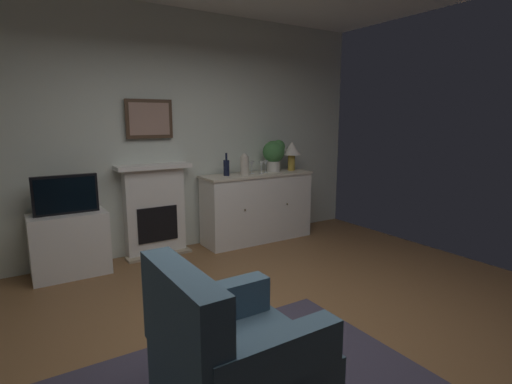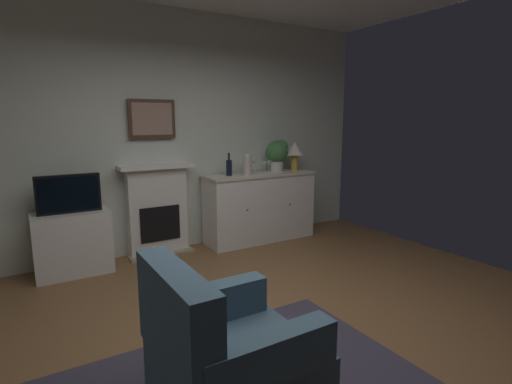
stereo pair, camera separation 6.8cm
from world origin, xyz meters
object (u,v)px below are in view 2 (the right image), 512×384
Objects in this scene: framed_picture at (152,119)px; tv_cabinet at (73,243)px; armchair at (226,356)px; wine_glass_center at (264,164)px; sideboard_cabinet at (260,207)px; tv_set at (69,194)px; vase_decorative at (247,164)px; wine_glass_left at (254,164)px; wine_bottle at (229,167)px; table_lamp at (295,151)px; potted_plant_small at (277,153)px; wine_glass_right at (269,164)px; fireplace_unit at (157,209)px.

tv_cabinet is (-0.98, -0.21, -1.29)m from framed_picture.
wine_glass_center is at bearing 54.02° from armchair.
sideboard_cabinet is 3.30m from armchair.
tv_cabinet is 1.21× the size of tv_set.
tv_set is at bearing 178.86° from vase_decorative.
wine_bottle is at bearing 179.14° from wine_glass_left.
table_lamp is at bearing 5.03° from wine_glass_center.
framed_picture is 1.80m from sideboard_cabinet.
framed_picture is at bearing 168.97° from wine_glass_center.
potted_plant_small reaches higher than tv_set.
wine_glass_left is (-0.64, 0.02, -0.16)m from table_lamp.
tv_set is 1.44× the size of potted_plant_small.
tv_set is (0.00, -0.02, 0.53)m from tv_cabinet.
tv_cabinet is at bearing -179.92° from wine_glass_left.
tv_set is at bearing -179.33° from wine_glass_left.
framed_picture is 1.62m from wine_glass_right.
sideboard_cabinet is at bearing 0.20° from tv_set.
fireplace_unit is 0.72× the size of sideboard_cabinet.
tv_cabinet is (-2.47, 0.00, -0.70)m from wine_glass_right.
wine_glass_left is at bearing 24.44° from vase_decorative.
wine_glass_center is 0.59× the size of vase_decorative.
table_lamp is 2.42× the size of wine_glass_left.
armchair is (-1.89, -2.70, -0.08)m from sideboard_cabinet.
fireplace_unit is 1.20× the size of armchair.
table_lamp is 0.45m from wine_glass_right.
fireplace_unit is 3.91× the size of vase_decorative.
wine_bottle reaches higher than wine_glass_right.
table_lamp reaches higher than wine_glass_right.
armchair is at bearing -125.98° from wine_glass_center.
sideboard_cabinet is at bearing -13.51° from wine_glass_left.
wine_bottle is 1.76× the size of wine_glass_center.
wine_glass_right is 0.27× the size of tv_set.
wine_glass_left is 0.17m from vase_decorative.
table_lamp is 0.26m from potted_plant_small.
armchair is at bearing -100.56° from framed_picture.
tv_cabinet is at bearing 178.23° from vase_decorative.
fireplace_unit is 1.77m from potted_plant_small.
sideboard_cabinet is 1.66× the size of armchair.
wine_glass_right reaches higher than tv_cabinet.
wine_glass_center is at bearing 0.68° from vase_decorative.
vase_decorative is (-0.26, -0.00, 0.02)m from wine_glass_center.
framed_picture reaches higher than tv_set.
potted_plant_small reaches higher than table_lamp.
framed_picture is 0.36× the size of sideboard_cabinet.
wine_glass_left is 0.27× the size of tv_set.
armchair is at bearing -126.88° from wine_glass_right.
tv_set is (-0.97, -0.19, 0.32)m from fireplace_unit.
wine_glass_center is 2.46m from tv_cabinet.
tv_set is at bearing -166.69° from framed_picture.
tv_cabinet is at bearing 178.50° from wine_glass_center.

